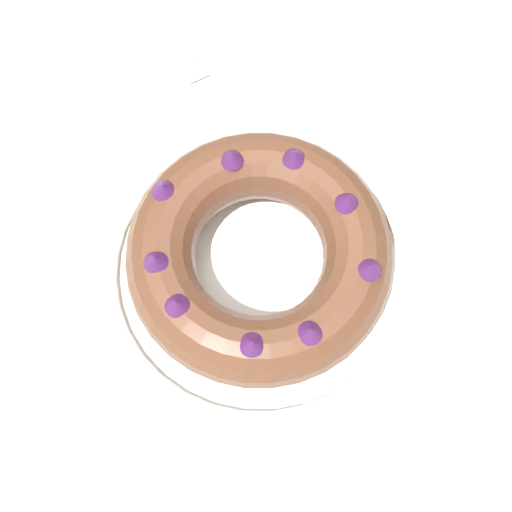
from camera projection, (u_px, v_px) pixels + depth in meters
name	position (u px, v px, depth m)	size (l,w,h in m)	color
ground_plane	(262.00, 392.00, 1.54)	(8.00, 8.00, 0.00)	gray
dining_table	(266.00, 310.00, 0.91)	(1.25, 1.10, 0.77)	silver
serving_dish	(256.00, 271.00, 0.81)	(0.34, 0.34, 0.02)	white
bundt_cake	(256.00, 256.00, 0.76)	(0.29, 0.29, 0.09)	#4C2D1E
fork	(169.00, 85.00, 0.90)	(0.02, 0.18, 0.01)	white
serving_knife	(139.00, 77.00, 0.91)	(0.02, 0.20, 0.01)	white
cake_knife	(150.00, 112.00, 0.89)	(0.02, 0.16, 0.01)	white
side_bowl	(483.00, 187.00, 0.84)	(0.13, 0.13, 0.03)	white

